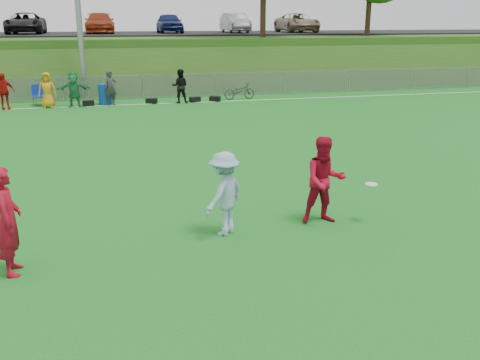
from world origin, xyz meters
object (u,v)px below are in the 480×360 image
object	(u,v)px
player_red_center	(325,180)
player_blue	(224,194)
recycling_bin	(105,94)
bicycle	(239,91)
player_red_left	(8,221)
frisbee	(371,184)

from	to	relation	value
player_red_center	player_blue	distance (m)	2.15
player_red_center	recycling_bin	xyz separation A→B (m)	(-4.29, 17.81, -0.41)
recycling_bin	bicycle	world-z (taller)	recycling_bin
player_blue	bicycle	size ratio (longest dim) A/B	1.01
player_red_left	bicycle	distance (m)	20.68
player_blue	frisbee	distance (m)	3.10
player_blue	player_red_center	bearing A→B (deg)	139.67
recycling_bin	player_blue	bearing A→B (deg)	-83.20
player_red_center	frisbee	distance (m)	0.98
player_red_center	bicycle	xyz separation A→B (m)	(2.64, 17.87, -0.48)
bicycle	frisbee	bearing A→B (deg)	170.27
player_red_left	player_blue	bearing A→B (deg)	-80.84
player_red_left	frisbee	distance (m)	6.96
player_red_left	player_blue	xyz separation A→B (m)	(3.83, 0.80, -0.09)
player_red_left	recycling_bin	bearing A→B (deg)	-7.80
player_red_center	player_red_left	bearing A→B (deg)	-166.22
player_blue	frisbee	size ratio (longest dim) A/B	6.44
player_red_center	frisbee	xyz separation A→B (m)	(0.95, -0.23, -0.09)
player_red_left	player_blue	world-z (taller)	player_red_left
player_blue	frisbee	world-z (taller)	player_blue
player_red_center	player_blue	bearing A→B (deg)	-171.76
frisbee	recycling_bin	distance (m)	18.79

